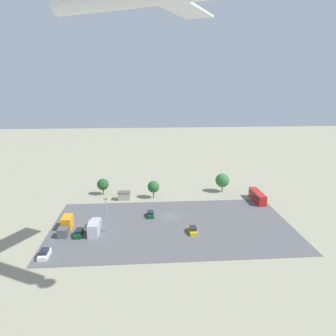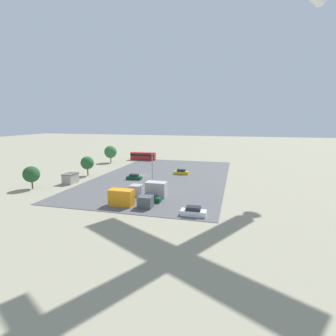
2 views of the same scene
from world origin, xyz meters
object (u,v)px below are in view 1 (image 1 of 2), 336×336
Objects in this scene: bus at (257,196)px; parked_car_0 at (193,230)px; parked_car_1 at (79,233)px; parked_car_2 at (44,254)px; parked_truck_0 at (94,227)px; parked_car_3 at (151,214)px; parked_truck_1 at (66,225)px; shed_building at (124,196)px.

parked_car_0 is (24.47, 21.69, -1.05)m from bus.
parked_car_2 is at bearing 60.56° from parked_car_1.
parked_car_1 is at bearing 60.56° from parked_car_2.
parked_truck_0 is (25.11, -1.74, 0.87)m from parked_car_0.
bus is 1.28× the size of parked_truck_0.
bus is 2.36× the size of parked_car_1.
parked_car_3 is at bearing -148.90° from parked_car_1.
parked_car_0 is 32.88m from parked_truck_1.
parked_car_1 is (9.95, 26.05, -0.59)m from shed_building.
parked_car_2 reaches higher than parked_car_3.
parked_truck_1 reaches higher than parked_car_3.
parked_truck_1 is at bearing -160.87° from parked_car_3.
parked_truck_1 reaches higher than parked_car_0.
bus is at bearing 27.87° from parked_car_2.
bus is 2.33× the size of parked_car_0.
parked_car_0 is 0.55× the size of parked_truck_0.
shed_building is at bearing 75.92° from parked_truck_0.
parked_car_0 is (-18.89, 26.56, -0.62)m from shed_building.
parked_truck_1 is (32.64, -3.89, 0.82)m from parked_car_0.
parked_car_1 reaches higher than parked_car_3.
parked_car_0 is 25.19m from parked_truck_0.
parked_truck_1 is (13.75, 22.68, 0.20)m from shed_building.
shed_building is 26.52m from parked_truck_1.
shed_building is 39.27m from parked_car_2.
shed_building is 0.47× the size of parked_truck_1.
parked_truck_0 reaches higher than bus.
parked_car_1 is 0.51× the size of parked_truck_1.
parked_car_2 is 0.56× the size of parked_truck_0.
parked_car_0 is 0.51× the size of parked_truck_1.
parked_truck_0 reaches higher than parked_car_2.
parked_car_1 reaches higher than parked_car_0.
parked_car_1 is 4.01m from parked_truck_0.
bus is at bearing -158.33° from parked_car_1.
parked_car_3 is at bearing -160.87° from parked_truck_1.
parked_truck_1 reaches higher than bus.
shed_building is at bearing 119.13° from parked_car_3.
bus is at bearing -138.44° from parked_car_0.
bus is 1.20× the size of parked_truck_1.
bus is at bearing -162.68° from parked_truck_1.
parked_car_3 is at bearing 16.15° from bus.
parked_car_0 is at bearing -47.68° from parked_car_3.
parked_car_2 is 13.51m from parked_truck_1.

